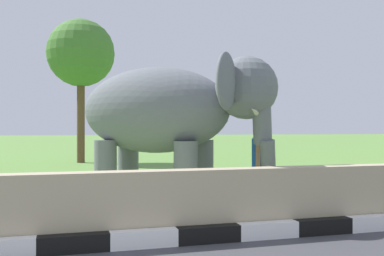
% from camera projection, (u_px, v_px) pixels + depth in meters
% --- Properties ---
extents(striped_curb, '(16.20, 0.20, 0.24)m').
position_uv_depth(striped_curb, '(36.00, 247.00, 5.59)').
color(striped_curb, white).
rests_on(striped_curb, ground_plane).
extents(barrier_parapet, '(28.00, 0.36, 1.00)m').
position_uv_depth(barrier_parapet, '(208.00, 203.00, 6.53)').
color(barrier_parapet, tan).
rests_on(barrier_parapet, ground_plane).
extents(elephant, '(3.93, 3.68, 2.92)m').
position_uv_depth(elephant, '(171.00, 112.00, 8.79)').
color(elephant, slate).
rests_on(elephant, ground_plane).
extents(person_handler, '(0.40, 0.63, 1.66)m').
position_uv_depth(person_handler, '(259.00, 163.00, 8.70)').
color(person_handler, navy).
rests_on(person_handler, ground_plane).
extents(tree_distant, '(3.14, 3.14, 6.69)m').
position_uv_depth(tree_distant, '(81.00, 54.00, 20.97)').
color(tree_distant, brown).
rests_on(tree_distant, ground_plane).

